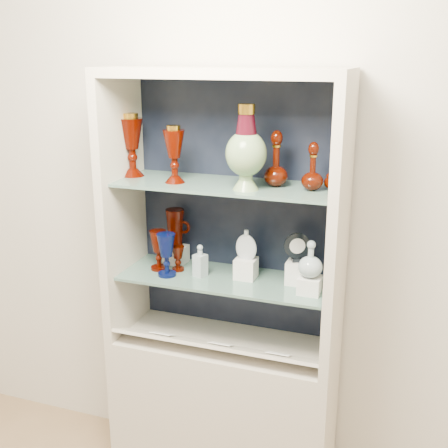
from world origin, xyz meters
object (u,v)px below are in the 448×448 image
(enamel_urn, at_px, (246,148))
(ruby_goblet_small, at_px, (178,258))
(ruby_decanter_a, at_px, (276,155))
(clear_square_bottle, at_px, (200,260))
(flat_flask, at_px, (246,244))
(ruby_pitcher, at_px, (175,228))
(cameo_medallion, at_px, (297,247))
(pedestal_lamp_right, at_px, (174,154))
(clear_round_decanter, at_px, (311,260))
(lidded_bowl, at_px, (334,179))
(cobalt_goblet, at_px, (167,255))
(ruby_goblet_tall, at_px, (158,250))
(pedestal_lamp_left, at_px, (132,145))
(ruby_decanter_b, at_px, (313,165))

(enamel_urn, height_order, ruby_goblet_small, enamel_urn)
(enamel_urn, height_order, ruby_decanter_a, enamel_urn)
(clear_square_bottle, relative_size, flat_flask, 1.09)
(ruby_pitcher, bearing_deg, ruby_goblet_small, -61.34)
(ruby_goblet_small, distance_m, cameo_medallion, 0.55)
(pedestal_lamp_right, relative_size, clear_round_decanter, 1.61)
(pedestal_lamp_right, relative_size, cameo_medallion, 1.84)
(lidded_bowl, bearing_deg, cobalt_goblet, -171.36)
(ruby_decanter_a, xyz_separation_m, clear_square_bottle, (-0.32, -0.05, -0.48))
(cobalt_goblet, distance_m, cameo_medallion, 0.57)
(flat_flask, bearing_deg, ruby_decanter_a, 5.74)
(ruby_goblet_tall, distance_m, clear_round_decanter, 0.70)
(pedestal_lamp_left, bearing_deg, lidded_bowl, 1.60)
(pedestal_lamp_left, xyz_separation_m, flat_flask, (0.53, 0.01, -0.40))
(ruby_decanter_b, bearing_deg, pedestal_lamp_left, 179.00)
(clear_round_decanter, height_order, cameo_medallion, cameo_medallion)
(ruby_goblet_small, bearing_deg, enamel_urn, -12.71)
(ruby_pitcher, bearing_deg, ruby_decanter_a, -9.10)
(cobalt_goblet, xyz_separation_m, clear_round_decanter, (0.63, 0.02, 0.05))
(cobalt_goblet, xyz_separation_m, ruby_goblet_tall, (-0.07, 0.06, -0.00))
(cobalt_goblet, xyz_separation_m, clear_square_bottle, (0.14, 0.04, -0.02))
(pedestal_lamp_left, distance_m, cameo_medallion, 0.84)
(pedestal_lamp_left, height_order, cobalt_goblet, pedestal_lamp_left)
(ruby_goblet_small, bearing_deg, ruby_decanter_b, -0.50)
(pedestal_lamp_left, xyz_separation_m, cobalt_goblet, (0.19, -0.08, -0.46))
(lidded_bowl, relative_size, clear_square_bottle, 0.60)
(pedestal_lamp_right, height_order, flat_flask, pedestal_lamp_right)
(ruby_goblet_tall, height_order, ruby_pitcher, ruby_pitcher)
(enamel_urn, distance_m, clear_square_bottle, 0.56)
(ruby_decanter_b, xyz_separation_m, lidded_bowl, (0.08, 0.04, -0.06))
(pedestal_lamp_left, xyz_separation_m, pedestal_lamp_right, (0.23, -0.06, -0.02))
(enamel_urn, height_order, ruby_pitcher, enamel_urn)
(pedestal_lamp_right, distance_m, ruby_goblet_small, 0.49)
(clear_square_bottle, relative_size, clear_round_decanter, 0.98)
(pedestal_lamp_right, xyz_separation_m, flat_flask, (0.30, 0.07, -0.38))
(pedestal_lamp_right, distance_m, flat_flask, 0.49)
(clear_round_decanter, bearing_deg, lidded_bowl, 55.72)
(ruby_decanter_b, xyz_separation_m, flat_flask, (-0.28, 0.02, -0.37))
(clear_square_bottle, bearing_deg, enamel_urn, -12.19)
(ruby_decanter_a, bearing_deg, pedestal_lamp_left, -179.21)
(ruby_decanter_b, relative_size, lidded_bowl, 2.35)
(ruby_decanter_b, bearing_deg, ruby_goblet_small, 179.50)
(lidded_bowl, xyz_separation_m, ruby_goblet_tall, (-0.76, -0.05, -0.37))
(ruby_goblet_tall, relative_size, flat_flask, 1.37)
(lidded_bowl, bearing_deg, ruby_goblet_tall, -176.34)
(enamel_urn, bearing_deg, ruby_pitcher, 157.01)
(clear_round_decanter, bearing_deg, enamel_urn, -175.58)
(lidded_bowl, height_order, clear_square_bottle, lidded_bowl)
(ruby_goblet_small, height_order, cameo_medallion, cameo_medallion)
(flat_flask, distance_m, cameo_medallion, 0.22)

